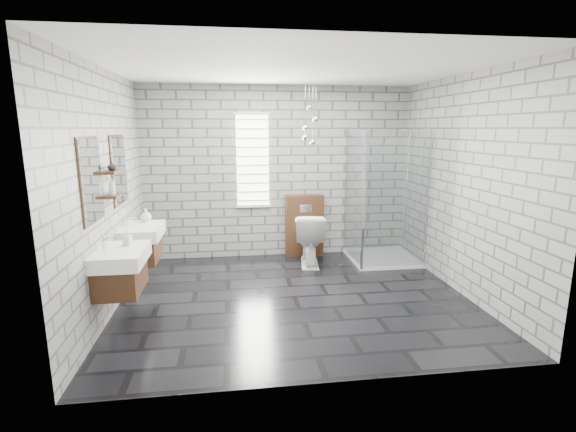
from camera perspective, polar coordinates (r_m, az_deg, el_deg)
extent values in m
cube|color=black|center=(5.26, 0.92, -11.09)|extent=(4.20, 3.60, 0.02)
cube|color=white|center=(4.89, 1.04, 19.71)|extent=(4.20, 3.60, 0.02)
cube|color=gray|center=(6.68, -1.40, 5.91)|extent=(4.20, 0.02, 2.70)
cube|color=gray|center=(3.15, 5.99, -0.91)|extent=(4.20, 0.02, 2.70)
cube|color=gray|center=(5.03, -23.56, 2.96)|extent=(0.02, 3.60, 2.70)
cube|color=gray|center=(5.62, 22.83, 3.86)|extent=(0.02, 3.60, 2.70)
cube|color=#452915|center=(4.64, -21.92, -7.81)|extent=(0.42, 0.62, 0.30)
cube|color=silver|center=(4.58, -19.50, -7.46)|extent=(0.02, 0.35, 0.01)
cube|color=white|center=(4.56, -21.83, -5.14)|extent=(0.47, 0.70, 0.15)
cylinder|color=silver|center=(4.57, -23.85, -3.53)|extent=(0.04, 0.04, 0.12)
cylinder|color=silver|center=(4.54, -23.29, -2.91)|extent=(0.10, 0.02, 0.02)
cube|color=white|center=(4.47, -25.30, 4.41)|extent=(0.03, 0.55, 0.80)
cube|color=#452915|center=(4.47, -25.44, 4.40)|extent=(0.01, 0.59, 0.84)
cube|color=#452915|center=(5.60, -19.40, -4.28)|extent=(0.42, 0.62, 0.30)
cube|color=silver|center=(5.56, -17.40, -3.95)|extent=(0.02, 0.35, 0.01)
cube|color=white|center=(5.54, -19.30, -2.04)|extent=(0.47, 0.70, 0.15)
cylinder|color=silver|center=(5.54, -20.97, -0.71)|extent=(0.04, 0.04, 0.12)
cylinder|color=silver|center=(5.52, -20.50, -0.19)|extent=(0.10, 0.02, 0.02)
cube|color=white|center=(5.47, -22.10, 5.83)|extent=(0.03, 0.55, 0.80)
cube|color=#452915|center=(5.47, -22.22, 5.83)|extent=(0.01, 0.59, 0.84)
cube|color=#452915|center=(4.96, -22.79, 2.57)|extent=(0.14, 0.30, 0.03)
cube|color=#452915|center=(4.93, -23.03, 5.55)|extent=(0.14, 0.30, 0.03)
cube|color=white|center=(6.60, -4.86, 7.55)|extent=(0.50, 0.02, 1.40)
cube|color=white|center=(6.57, -4.97, 13.81)|extent=(0.56, 0.04, 0.04)
cube|color=white|center=(6.68, -4.75, 1.37)|extent=(0.56, 0.04, 0.04)
cube|color=white|center=(6.66, -4.76, 2.12)|extent=(0.48, 0.01, 0.02)
cube|color=white|center=(6.64, -4.78, 3.31)|extent=(0.48, 0.01, 0.02)
cube|color=white|center=(6.62, -4.80, 4.51)|extent=(0.48, 0.01, 0.02)
cube|color=white|center=(6.60, -4.82, 5.72)|extent=(0.48, 0.01, 0.02)
cube|color=white|center=(6.59, -4.84, 6.93)|extent=(0.48, 0.01, 0.02)
cube|color=white|center=(6.58, -4.87, 8.14)|extent=(0.48, 0.01, 0.02)
cube|color=white|center=(6.57, -4.89, 9.36)|extent=(0.48, 0.01, 0.02)
cube|color=white|center=(6.56, -4.91, 10.58)|extent=(0.48, 0.01, 0.02)
cube|color=white|center=(6.56, -4.93, 11.80)|extent=(0.48, 0.01, 0.03)
cube|color=white|center=(6.56, -4.95, 13.03)|extent=(0.48, 0.01, 0.03)
cube|color=#452915|center=(6.77, 2.24, -1.31)|extent=(0.60, 0.20, 1.00)
cube|color=silver|center=(6.61, 2.42, 1.02)|extent=(0.18, 0.01, 0.12)
cube|color=white|center=(6.83, 12.69, -5.58)|extent=(1.00, 1.00, 0.06)
cube|color=silver|center=(6.15, 14.69, 2.01)|extent=(1.00, 0.01, 2.00)
cube|color=silver|center=(6.44, 9.00, 2.68)|extent=(0.01, 1.00, 2.00)
cube|color=silver|center=(5.98, 10.34, 1.93)|extent=(0.03, 0.03, 2.00)
cube|color=silver|center=(6.35, 18.70, 2.06)|extent=(0.03, 0.03, 2.00)
cylinder|color=silver|center=(6.94, 15.93, 3.61)|extent=(0.02, 0.02, 1.80)
cylinder|color=silver|center=(6.84, 15.75, 11.25)|extent=(0.14, 0.14, 0.02)
sphere|color=silver|center=(6.20, 2.34, 10.73)|extent=(0.09, 0.09, 0.09)
cylinder|color=silver|center=(6.20, 2.37, 14.54)|extent=(0.01, 0.01, 0.73)
sphere|color=silver|center=(6.26, 3.36, 10.03)|extent=(0.09, 0.09, 0.09)
cylinder|color=silver|center=(6.26, 3.41, 14.16)|extent=(0.01, 0.01, 0.81)
sphere|color=silver|center=(6.36, 2.89, 14.61)|extent=(0.09, 0.09, 0.09)
cylinder|color=silver|center=(6.37, 2.91, 16.39)|extent=(0.01, 0.01, 0.31)
sphere|color=silver|center=(6.27, 2.36, 11.99)|extent=(0.09, 0.09, 0.09)
cylinder|color=silver|center=(6.28, 2.39, 15.13)|extent=(0.01, 0.01, 0.60)
sphere|color=silver|center=(6.33, 3.78, 13.09)|extent=(0.09, 0.09, 0.09)
cylinder|color=silver|center=(6.34, 3.82, 15.64)|extent=(0.01, 0.01, 0.48)
imported|color=white|center=(6.37, 2.93, -3.11)|extent=(0.55, 0.83, 0.80)
imported|color=#B2B2B2|center=(4.64, -21.09, -2.78)|extent=(0.10, 0.10, 0.16)
imported|color=#B2B2B2|center=(5.74, -18.86, 0.12)|extent=(0.16, 0.16, 0.17)
imported|color=#B2B2B2|center=(4.90, -22.94, 3.74)|extent=(0.09, 0.09, 0.19)
imported|color=#B2B2B2|center=(4.93, -22.96, 6.31)|extent=(0.12, 0.12, 0.10)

